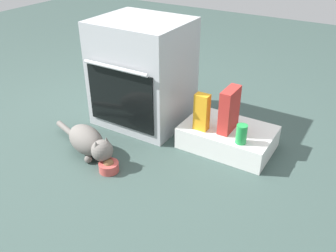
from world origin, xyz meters
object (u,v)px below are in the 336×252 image
object	(u,v)px
cereal_box	(229,110)
juice_carton	(202,112)
pantry_cabinet	(228,137)
oven	(143,73)
cat	(89,142)
soda_can	(241,134)
food_bowl	(109,166)

from	to	relation	value
cereal_box	juice_carton	size ratio (longest dim) A/B	1.17
pantry_cabinet	cereal_box	bearing A→B (deg)	-81.05
oven	pantry_cabinet	world-z (taller)	oven
pantry_cabinet	cat	world-z (taller)	cat
juice_carton	soda_can	bearing A→B (deg)	-4.95
oven	food_bowl	xyz separation A→B (m)	(0.19, -0.64, -0.34)
cat	soda_can	distance (m)	0.94
juice_carton	cereal_box	bearing A→B (deg)	28.09
oven	juice_carton	distance (m)	0.56
cereal_box	soda_can	distance (m)	0.18
juice_carton	food_bowl	bearing A→B (deg)	-124.63
cereal_box	juice_carton	distance (m)	0.17
pantry_cabinet	juice_carton	distance (m)	0.26
cat	cereal_box	size ratio (longest dim) A/B	2.20
pantry_cabinet	cereal_box	world-z (taller)	cereal_box
pantry_cabinet	oven	bearing A→B (deg)	177.87
oven	cereal_box	distance (m)	0.69
cereal_box	soda_can	xyz separation A→B (m)	(0.13, -0.10, -0.08)
soda_can	pantry_cabinet	bearing A→B (deg)	135.22
food_bowl	juice_carton	world-z (taller)	juice_carton
oven	cat	world-z (taller)	oven
pantry_cabinet	food_bowl	world-z (taller)	pantry_cabinet
food_bowl	cereal_box	bearing A→B (deg)	49.61
oven	food_bowl	bearing A→B (deg)	-73.77
oven	cat	xyz separation A→B (m)	(-0.02, -0.58, -0.27)
oven	soda_can	xyz separation A→B (m)	(0.81, -0.16, -0.16)
soda_can	food_bowl	bearing A→B (deg)	-142.42
pantry_cabinet	juice_carton	size ratio (longest dim) A/B	2.40
cereal_box	soda_can	world-z (taller)	cereal_box
pantry_cabinet	cereal_box	xyz separation A→B (m)	(0.00, -0.03, 0.21)
oven	food_bowl	size ratio (longest dim) A/B	6.18
pantry_cabinet	food_bowl	distance (m)	0.79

